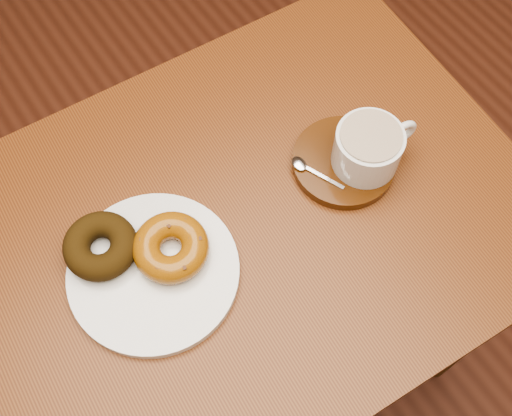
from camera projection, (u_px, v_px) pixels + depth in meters
cafe_table at (246, 254)px, 1.06m from camera, size 0.89×0.69×0.80m
donut_plate at (154, 272)px, 0.90m from camera, size 0.29×0.29×0.01m
donut_cinnamon at (100, 246)px, 0.89m from camera, size 0.11×0.11×0.04m
donut_caramel at (171, 247)px, 0.88m from camera, size 0.14×0.14×0.04m
saucer at (344, 162)px, 0.98m from camera, size 0.21×0.21×0.02m
coffee_cup at (369, 148)px, 0.94m from camera, size 0.13×0.10×0.07m
teaspoon at (304, 166)px, 0.96m from camera, size 0.04×0.09×0.01m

